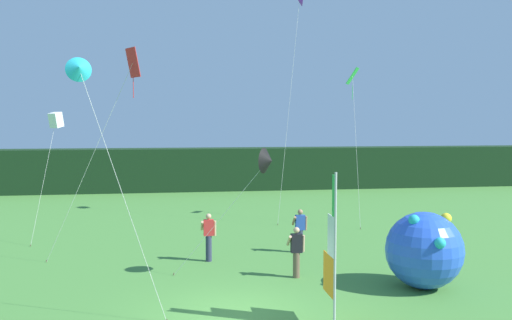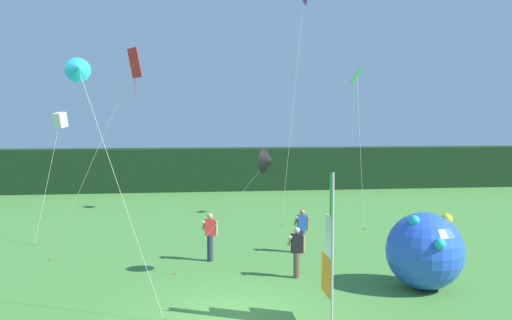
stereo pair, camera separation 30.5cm
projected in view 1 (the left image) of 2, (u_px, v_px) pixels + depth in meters
name	position (u px, v px, depth m)	size (l,w,h in m)	color
ground_plane	(234.00, 315.00, 14.15)	(120.00, 120.00, 0.00)	#478438
distant_treeline	(197.00, 169.00, 39.71)	(80.00, 2.40, 3.08)	black
banner_flag	(332.00, 252.00, 13.37)	(0.06, 1.03, 3.85)	#B7B7BC
person_near_banner	(300.00, 230.00, 20.84)	(0.55, 0.48, 1.68)	#2D334C
person_mid_field	(296.00, 251.00, 17.50)	(0.55, 0.48, 1.66)	brown
person_far_left	(209.00, 236.00, 19.54)	(0.55, 0.48, 1.75)	#2D334C
inflatable_balloon	(424.00, 250.00, 16.37)	(2.33, 2.40, 2.33)	blue
kite_white_box_0	(56.00, 120.00, 23.17)	(1.13, 1.89, 5.47)	brown
kite_green_diamond_1	(353.00, 82.00, 27.20)	(0.82, 2.83, 7.76)	brown
kite_black_delta_2	(268.00, 161.00, 16.95)	(3.33, 1.48, 4.25)	brown
kite_purple_delta_3	(299.00, 0.00, 27.29)	(1.58, 1.95, 11.62)	brown
kite_cyan_delta_4	(79.00, 70.00, 13.89)	(2.56, 1.31, 6.78)	brown
kite_red_diamond_5	(129.00, 71.00, 18.56)	(3.53, 1.30, 7.58)	brown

